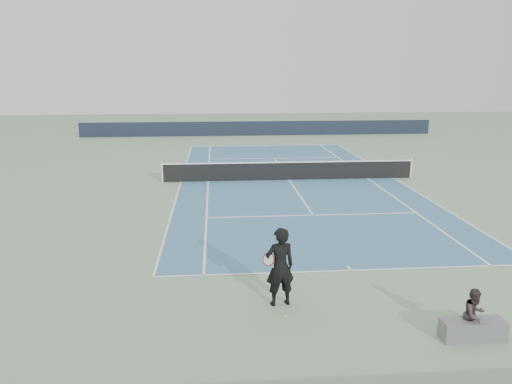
{
  "coord_description": "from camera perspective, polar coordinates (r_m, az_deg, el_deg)",
  "views": [
    {
      "loc": [
        -3.73,
        -24.68,
        5.5
      ],
      "look_at": [
        -2.26,
        -6.87,
        1.1
      ],
      "focal_mm": 35.0,
      "sensor_mm": 36.0,
      "label": 1
    }
  ],
  "objects": [
    {
      "name": "ground",
      "position": [
        25.56,
        3.78,
        1.37
      ],
      "size": [
        80.0,
        80.0,
        0.0
      ],
      "primitive_type": "plane",
      "color": "gray"
    },
    {
      "name": "spectator_bench",
      "position": [
        11.64,
        23.59,
        -13.43
      ],
      "size": [
        1.39,
        0.91,
        1.14
      ],
      "color": "slate",
      "rests_on": "ground"
    },
    {
      "name": "court_surface",
      "position": [
        25.56,
        3.78,
        1.39
      ],
      "size": [
        10.97,
        23.77,
        0.01
      ],
      "primitive_type": "cube",
      "color": "teal",
      "rests_on": "ground"
    },
    {
      "name": "tennis_player",
      "position": [
        11.93,
        2.75,
        -8.51
      ],
      "size": [
        0.86,
        0.66,
        1.93
      ],
      "color": "black",
      "rests_on": "ground"
    },
    {
      "name": "tennis_ball",
      "position": [
        11.73,
        3.29,
        -13.98
      ],
      "size": [
        0.06,
        0.06,
        0.06
      ],
      "primitive_type": "sphere",
      "color": "yellow",
      "rests_on": "ground"
    },
    {
      "name": "windscreen_far",
      "position": [
        43.01,
        0.29,
        7.29
      ],
      "size": [
        30.0,
        0.25,
        1.2
      ],
      "primitive_type": "cube",
      "color": "black",
      "rests_on": "ground"
    },
    {
      "name": "tennis_net",
      "position": [
        25.45,
        3.8,
        2.48
      ],
      "size": [
        12.9,
        0.1,
        1.07
      ],
      "color": "silver",
      "rests_on": "ground"
    }
  ]
}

